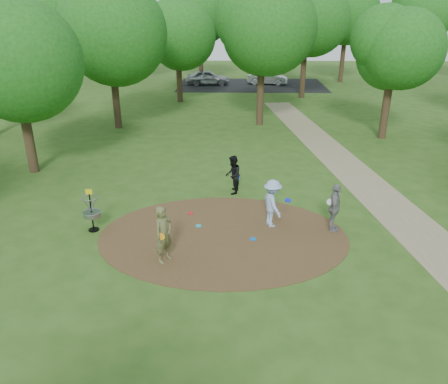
{
  "coord_description": "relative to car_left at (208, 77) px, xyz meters",
  "views": [
    {
      "loc": [
        0.32,
        -12.97,
        7.21
      ],
      "look_at": [
        0.0,
        1.2,
        1.1
      ],
      "focal_mm": 35.0,
      "sensor_mm": 36.0,
      "label": 1
    }
  ],
  "objects": [
    {
      "name": "disc_ground_cyan",
      "position": [
        1.36,
        -29.43,
        -0.67
      ],
      "size": [
        0.22,
        0.22,
        0.02
      ],
      "primitive_type": "cylinder",
      "color": "#179EBF",
      "rests_on": "dirt_clearing"
    },
    {
      "name": "car_right",
      "position": [
        5.8,
        0.34,
        -0.07
      ],
      "size": [
        3.98,
        1.94,
        1.26
      ],
      "primitive_type": "imported",
      "rotation": [
        0.0,
        0.0,
        1.41
      ],
      "color": "#A1A3A9",
      "rests_on": "ground"
    },
    {
      "name": "player_walking_with_disc",
      "position": [
        2.55,
        -26.41,
        0.1
      ],
      "size": [
        0.69,
        0.84,
        1.61
      ],
      "color": "black",
      "rests_on": "ground"
    },
    {
      "name": "player_throwing_with_disc",
      "position": [
        3.93,
        -29.29,
        0.16
      ],
      "size": [
        1.13,
        1.26,
        1.72
      ],
      "color": "#99B5E4",
      "rests_on": "ground"
    },
    {
      "name": "ground",
      "position": [
        2.25,
        -30.08,
        -0.7
      ],
      "size": [
        100.0,
        100.0,
        0.0
      ],
      "primitive_type": "plane",
      "color": "#2D5119",
      "rests_on": "ground"
    },
    {
      "name": "disc_golf_basket",
      "position": [
        -2.25,
        -29.78,
        0.17
      ],
      "size": [
        0.63,
        0.63,
        1.54
      ],
      "color": "black",
      "rests_on": "ground"
    },
    {
      "name": "player_observer_with_disc",
      "position": [
        0.51,
        -31.65,
        0.2
      ],
      "size": [
        0.73,
        0.79,
        1.81
      ],
      "color": "brown",
      "rests_on": "ground"
    },
    {
      "name": "player_waiting_with_disc",
      "position": [
        6.01,
        -29.6,
        0.16
      ],
      "size": [
        0.65,
        1.08,
        1.72
      ],
      "color": "gray",
      "rests_on": "ground"
    },
    {
      "name": "disc_ground_blue",
      "position": [
        3.24,
        -30.32,
        -0.67
      ],
      "size": [
        0.22,
        0.22,
        0.02
      ],
      "primitive_type": "cylinder",
      "color": "blue",
      "rests_on": "dirt_clearing"
    },
    {
      "name": "footpath",
      "position": [
        8.75,
        -28.08,
        -0.7
      ],
      "size": [
        7.55,
        39.89,
        0.01
      ],
      "primitive_type": "cube",
      "rotation": [
        0.0,
        0.0,
        0.14
      ],
      "color": "#8C7A5B",
      "rests_on": "ground"
    },
    {
      "name": "dirt_clearing",
      "position": [
        2.25,
        -30.08,
        -0.69
      ],
      "size": [
        8.4,
        8.4,
        0.02
      ],
      "primitive_type": "cylinder",
      "color": "#47301C",
      "rests_on": "ground"
    },
    {
      "name": "disc_ground_red",
      "position": [
        0.97,
        -28.42,
        -0.67
      ],
      "size": [
        0.22,
        0.22,
        0.02
      ],
      "primitive_type": "cylinder",
      "color": "red",
      "rests_on": "dirt_clearing"
    },
    {
      "name": "tree_ring",
      "position": [
        4.23,
        -21.42,
        4.52
      ],
      "size": [
        36.69,
        45.23,
        8.94
      ],
      "color": "#332316",
      "rests_on": "ground"
    },
    {
      "name": "parking_lot",
      "position": [
        4.25,
        -0.08,
        -0.7
      ],
      "size": [
        14.0,
        8.0,
        0.01
      ],
      "primitive_type": "cube",
      "color": "black",
      "rests_on": "ground"
    },
    {
      "name": "car_left",
      "position": [
        0.0,
        0.0,
        0.0
      ],
      "size": [
        4.24,
        2.0,
        1.4
      ],
      "primitive_type": "imported",
      "rotation": [
        0.0,
        0.0,
        1.65
      ],
      "color": "#9FA1A6",
      "rests_on": "ground"
    }
  ]
}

